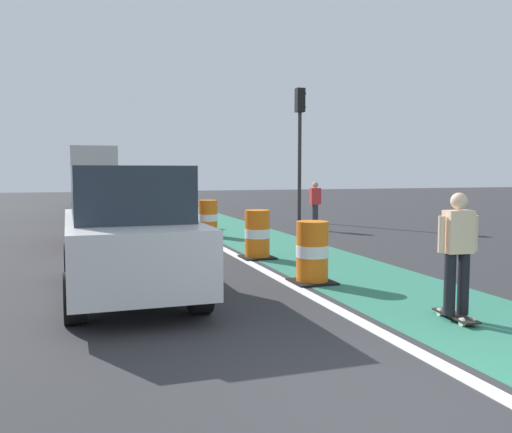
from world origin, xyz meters
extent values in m
plane|color=#2D2D30|center=(0.00, 0.00, 0.00)|extent=(100.00, 100.00, 0.00)
cube|color=#2D755B|center=(2.40, 12.00, 0.00)|extent=(2.50, 80.00, 0.01)
cube|color=silver|center=(0.90, 12.00, 0.01)|extent=(0.20, 80.00, 0.01)
cube|color=black|center=(2.13, 2.07, 0.07)|extent=(0.29, 0.82, 0.02)
cylinder|color=silver|center=(2.19, 1.81, 0.06)|extent=(0.05, 0.11, 0.11)
cylinder|color=silver|center=(2.03, 1.82, 0.06)|extent=(0.05, 0.11, 0.11)
cylinder|color=silver|center=(2.23, 2.33, 0.06)|extent=(0.05, 0.11, 0.11)
cylinder|color=silver|center=(2.08, 2.34, 0.06)|extent=(0.05, 0.11, 0.11)
cylinder|color=black|center=(2.23, 2.06, 0.49)|extent=(0.15, 0.15, 0.82)
cylinder|color=black|center=(2.03, 2.08, 0.49)|extent=(0.15, 0.15, 0.82)
cube|color=beige|center=(2.13, 2.07, 1.18)|extent=(0.38, 0.25, 0.56)
cylinder|color=beige|center=(2.37, 2.05, 1.15)|extent=(0.09, 0.09, 0.48)
cylinder|color=beige|center=(1.89, 2.09, 1.15)|extent=(0.09, 0.09, 0.48)
sphere|color=beige|center=(2.13, 2.07, 1.58)|extent=(0.22, 0.22, 0.22)
cube|color=silver|center=(-1.84, 4.90, 0.79)|extent=(1.92, 4.63, 0.90)
cube|color=#232D38|center=(-1.84, 4.90, 1.64)|extent=(1.67, 2.88, 0.80)
cylinder|color=black|center=(-2.69, 6.31, 0.34)|extent=(0.29, 0.68, 0.68)
cylinder|color=black|center=(-1.05, 6.34, 0.34)|extent=(0.29, 0.68, 0.68)
cylinder|color=black|center=(-2.64, 3.46, 0.34)|extent=(0.29, 0.68, 0.68)
cylinder|color=black|center=(-1.00, 3.49, 0.34)|extent=(0.29, 0.68, 0.68)
cube|color=maroon|center=(-1.80, 11.62, 0.70)|extent=(1.88, 4.12, 0.72)
cube|color=#232D38|center=(-1.80, 11.37, 1.38)|extent=(1.63, 1.74, 0.64)
cylinder|color=black|center=(-2.61, 12.90, 0.34)|extent=(0.29, 0.68, 0.68)
cylinder|color=black|center=(-0.97, 12.89, 0.34)|extent=(0.29, 0.68, 0.68)
cylinder|color=black|center=(-2.63, 10.36, 0.34)|extent=(0.29, 0.68, 0.68)
cylinder|color=black|center=(-0.99, 10.34, 0.34)|extent=(0.29, 0.68, 0.68)
cube|color=#9EA0A5|center=(-1.81, 18.38, 0.79)|extent=(1.97, 4.65, 0.90)
cube|color=#232D38|center=(-1.81, 18.38, 1.64)|extent=(1.70, 2.90, 0.80)
cylinder|color=black|center=(-2.67, 19.78, 0.34)|extent=(0.30, 0.69, 0.68)
cylinder|color=black|center=(-1.03, 19.82, 0.34)|extent=(0.30, 0.69, 0.68)
cylinder|color=black|center=(-2.59, 16.93, 0.34)|extent=(0.30, 0.69, 0.68)
cylinder|color=black|center=(-0.95, 16.97, 0.34)|extent=(0.30, 0.69, 0.68)
cylinder|color=orange|center=(1.32, 4.92, 0.25)|extent=(0.56, 0.56, 0.42)
cylinder|color=white|center=(1.32, 4.92, 0.57)|extent=(0.57, 0.57, 0.21)
cylinder|color=orange|center=(1.32, 4.92, 0.88)|extent=(0.56, 0.56, 0.42)
cube|color=black|center=(1.32, 4.92, 0.02)|extent=(0.73, 0.73, 0.04)
cylinder|color=orange|center=(1.26, 7.83, 0.25)|extent=(0.56, 0.56, 0.42)
cylinder|color=white|center=(1.26, 7.83, 0.57)|extent=(0.57, 0.57, 0.21)
cylinder|color=orange|center=(1.26, 7.83, 0.88)|extent=(0.56, 0.56, 0.42)
cube|color=black|center=(1.26, 7.83, 0.02)|extent=(0.73, 0.73, 0.04)
cylinder|color=orange|center=(1.16, 12.29, 0.25)|extent=(0.56, 0.56, 0.42)
cylinder|color=white|center=(1.16, 12.29, 0.57)|extent=(0.57, 0.57, 0.21)
cylinder|color=orange|center=(1.16, 12.29, 0.88)|extent=(0.56, 0.56, 0.42)
cube|color=black|center=(1.16, 12.29, 0.02)|extent=(0.73, 0.73, 0.04)
cylinder|color=orange|center=(1.14, 15.34, 0.25)|extent=(0.56, 0.56, 0.42)
cylinder|color=white|center=(1.14, 15.34, 0.57)|extent=(0.57, 0.57, 0.21)
cylinder|color=orange|center=(1.14, 15.34, 0.88)|extent=(0.56, 0.56, 0.42)
cube|color=black|center=(1.14, 15.34, 0.02)|extent=(0.73, 0.73, 0.04)
cube|color=beige|center=(-1.53, 27.81, 1.98)|extent=(2.65, 5.74, 2.50)
cube|color=silver|center=(-1.28, 31.65, 1.53)|extent=(2.32, 2.04, 2.10)
cylinder|color=black|center=(-2.32, 31.51, 0.48)|extent=(0.36, 0.98, 0.96)
cylinder|color=black|center=(-0.27, 31.38, 0.48)|extent=(0.36, 0.98, 0.96)
cylinder|color=black|center=(-2.65, 26.47, 0.48)|extent=(0.36, 0.98, 0.96)
cylinder|color=black|center=(-0.59, 26.34, 0.48)|extent=(0.36, 0.98, 0.96)
cylinder|color=#2D2D2D|center=(5.60, 15.88, 2.10)|extent=(0.14, 0.14, 4.20)
cube|color=black|center=(5.60, 15.88, 4.65)|extent=(0.32, 0.32, 0.90)
sphere|color=red|center=(5.77, 15.88, 4.91)|extent=(0.16, 0.16, 0.16)
sphere|color=green|center=(5.77, 15.88, 4.39)|extent=(0.16, 0.16, 0.16)
cylinder|color=#33333D|center=(4.91, 12.85, 0.43)|extent=(0.20, 0.20, 0.86)
cube|color=red|center=(4.91, 12.85, 1.13)|extent=(0.34, 0.20, 0.54)
sphere|color=tan|center=(4.91, 12.85, 1.51)|extent=(0.20, 0.20, 0.20)
camera|label=1|loc=(-2.58, -3.92, 1.97)|focal=38.84mm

